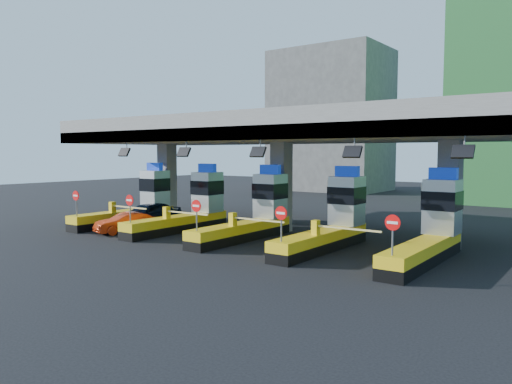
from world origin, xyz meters
The scene contains 10 objects.
ground centered at (0.00, 0.00, 0.00)m, with size 120.00×120.00×0.00m, color black.
toll_canopy centered at (0.00, 2.87, 6.13)m, with size 28.00×12.09×7.00m.
toll_lane_far_left centered at (-10.00, 0.28, 1.40)m, with size 4.43×8.00×4.16m.
toll_lane_left centered at (-5.00, 0.28, 1.40)m, with size 4.43×8.00×4.16m.
toll_lane_center centered at (0.00, 0.28, 1.40)m, with size 4.43×8.00×4.16m.
toll_lane_right centered at (5.00, 0.28, 1.40)m, with size 4.43×8.00×4.16m.
toll_lane_far_right centered at (10.00, 0.28, 1.40)m, with size 4.43×8.00×4.16m.
bg_building_concrete centered at (-14.00, 36.00, 9.00)m, with size 14.00×10.00×18.00m, color #4C4C49.
van centered at (-7.85, -0.81, 0.83)m, with size 1.96×4.88×1.66m, color black.
red_car centered at (-7.30, -3.00, 0.62)m, with size 1.31×3.75×1.24m, color #AB2A0D.
Camera 1 is at (16.80, -22.59, 4.85)m, focal length 35.00 mm.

